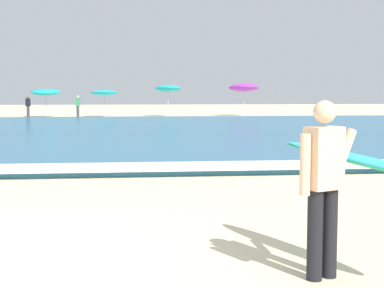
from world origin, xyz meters
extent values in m
cube|color=teal|center=(0.00, 20.21, 0.07)|extent=(120.00, 28.00, 0.14)
cube|color=white|center=(0.00, 6.81, 0.15)|extent=(120.00, 1.66, 0.01)
cylinder|color=black|center=(3.27, -0.75, 0.44)|extent=(0.15, 0.15, 0.88)
cylinder|color=black|center=(3.45, -0.68, 0.44)|extent=(0.15, 0.15, 0.88)
cube|color=beige|center=(3.36, -0.71, 1.18)|extent=(0.40, 0.34, 0.60)
sphere|color=beige|center=(3.36, -0.71, 1.62)|extent=(0.22, 0.22, 0.22)
cylinder|color=beige|center=(3.15, -0.81, 1.13)|extent=(0.10, 0.10, 0.58)
cylinder|color=beige|center=(3.60, -0.59, 1.20)|extent=(0.32, 0.22, 0.51)
ellipsoid|color=#33BCD6|center=(3.82, -0.51, 1.13)|extent=(1.15, 2.21, 0.27)
ellipsoid|color=green|center=(3.82, -0.51, 1.11)|extent=(1.21, 2.30, 0.24)
cylinder|color=beige|center=(-4.60, 36.75, 0.88)|extent=(0.05, 0.05, 1.76)
ellipsoid|color=#19ADB2|center=(-4.60, 36.75, 1.83)|extent=(2.13, 2.16, 0.61)
cylinder|color=beige|center=(-0.40, 36.72, 0.86)|extent=(0.05, 0.05, 1.73)
ellipsoid|color=#19ADB2|center=(-0.40, 36.72, 1.79)|extent=(1.99, 2.00, 0.47)
cylinder|color=beige|center=(4.31, 36.93, 1.01)|extent=(0.05, 0.05, 2.03)
ellipsoid|color=#19ADB2|center=(4.31, 36.93, 2.10)|extent=(1.90, 1.94, 0.65)
cylinder|color=beige|center=(10.14, 37.37, 1.04)|extent=(0.05, 0.05, 2.08)
ellipsoid|color=purple|center=(10.14, 37.37, 2.17)|extent=(2.29, 2.32, 0.72)
cylinder|color=#383842|center=(-2.25, 35.93, 0.42)|extent=(0.20, 0.20, 0.84)
cube|color=#338C4C|center=(-2.25, 35.93, 1.11)|extent=(0.32, 0.20, 0.54)
sphere|color=beige|center=(-2.25, 35.93, 1.48)|extent=(0.20, 0.20, 0.20)
cylinder|color=#383842|center=(-5.58, 35.03, 0.42)|extent=(0.20, 0.20, 0.84)
cube|color=black|center=(-5.58, 35.03, 1.11)|extent=(0.32, 0.20, 0.54)
sphere|color=brown|center=(-5.58, 35.03, 1.48)|extent=(0.20, 0.20, 0.20)
camera|label=1|loc=(1.53, -6.00, 1.80)|focal=53.78mm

